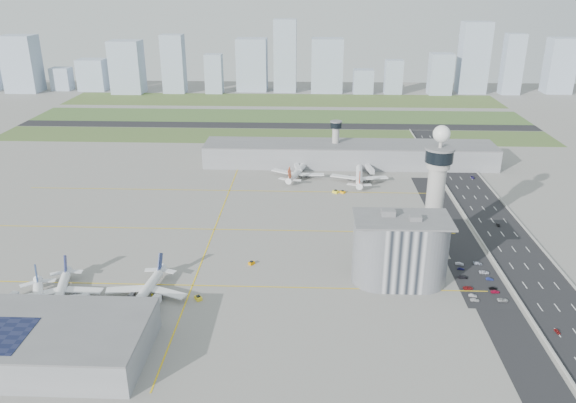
{
  "coord_description": "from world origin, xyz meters",
  "views": [
    {
      "loc": [
        11.31,
        -246.1,
        127.27
      ],
      "look_at": [
        0.0,
        35.0,
        15.0
      ],
      "focal_mm": 35.0,
      "sensor_mm": 36.0,
      "label": 1
    }
  ],
  "objects_px": {
    "airplane_near_a": "(37,299)",
    "car_lot_2": "(468,288)",
    "car_lot_5": "(459,264)",
    "car_lot_11": "(478,263)",
    "tug_0": "(30,303)",
    "car_lot_8": "(493,288)",
    "car_hw_2": "(473,177)",
    "tug_5": "(336,191)",
    "admin_building": "(400,250)",
    "car_hw_1": "(498,225)",
    "control_tower": "(436,186)",
    "secondary_tower": "(336,139)",
    "car_lot_0": "(475,300)",
    "airplane_far_a": "(298,168)",
    "car_lot_9": "(490,279)",
    "airplane_far_b": "(359,172)",
    "airplane_near_c": "(145,286)",
    "car_lot_1": "(473,295)",
    "car_lot_3": "(463,277)",
    "car_hw_0": "(557,331)",
    "tug_3": "(252,263)",
    "jet_bridge_near_2": "(144,319)",
    "tug_1": "(155,296)",
    "jet_bridge_far_1": "(367,168)",
    "car_hw_4": "(434,152)",
    "jet_bridge_far_0": "(296,167)",
    "jet_bridge_near_1": "(68,317)",
    "tug_4": "(343,192)",
    "airplane_near_b": "(59,288)",
    "tug_2": "(198,298)",
    "car_lot_7": "(495,292)",
    "car_lot_6": "(503,300)"
  },
  "relations": [
    {
      "from": "secondary_tower",
      "to": "car_hw_0",
      "type": "xyz_separation_m",
      "value": [
        77.9,
        -209.83,
        -18.25
      ]
    },
    {
      "from": "tug_0",
      "to": "car_lot_8",
      "type": "xyz_separation_m",
      "value": [
        197.68,
        20.26,
        -0.25
      ]
    },
    {
      "from": "tug_5",
      "to": "car_lot_7",
      "type": "relative_size",
      "value": 0.93
    },
    {
      "from": "jet_bridge_far_1",
      "to": "car_hw_4",
      "type": "bearing_deg",
      "value": 120.66
    },
    {
      "from": "tug_1",
      "to": "car_lot_5",
      "type": "distance_m",
      "value": 141.63
    },
    {
      "from": "jet_bridge_far_0",
      "to": "car_lot_9",
      "type": "xyz_separation_m",
      "value": [
        91.7,
        -151.77,
        -2.31
      ]
    },
    {
      "from": "tug_1",
      "to": "secondary_tower",
      "type": "bearing_deg",
      "value": 30.65
    },
    {
      "from": "control_tower",
      "to": "airplane_far_b",
      "type": "relative_size",
      "value": 1.41
    },
    {
      "from": "airplane_far_a",
      "to": "car_lot_9",
      "type": "distance_m",
      "value": 166.35
    },
    {
      "from": "car_hw_1",
      "to": "car_hw_2",
      "type": "bearing_deg",
      "value": 91.18
    },
    {
      "from": "airplane_near_c",
      "to": "car_lot_1",
      "type": "height_order",
      "value": "airplane_near_c"
    },
    {
      "from": "tug_2",
      "to": "car_lot_0",
      "type": "xyz_separation_m",
      "value": [
        117.28,
        3.59,
        -0.33
      ]
    },
    {
      "from": "tug_5",
      "to": "car_hw_0",
      "type": "distance_m",
      "value": 168.36
    },
    {
      "from": "jet_bridge_near_2",
      "to": "car_lot_9",
      "type": "distance_m",
      "value": 152.4
    },
    {
      "from": "airplane_near_b",
      "to": "jet_bridge_far_0",
      "type": "xyz_separation_m",
      "value": [
        95.51,
        176.15,
        -2.94
      ]
    },
    {
      "from": "airplane_far_a",
      "to": "car_lot_6",
      "type": "relative_size",
      "value": 9.83
    },
    {
      "from": "car_lot_0",
      "to": "car_lot_5",
      "type": "height_order",
      "value": "car_lot_0"
    },
    {
      "from": "tug_0",
      "to": "car_hw_2",
      "type": "xyz_separation_m",
      "value": [
        227.8,
        168.86,
        -0.22
      ]
    },
    {
      "from": "airplane_near_a",
      "to": "car_lot_2",
      "type": "bearing_deg",
      "value": 73.4
    },
    {
      "from": "car_lot_3",
      "to": "car_hw_0",
      "type": "height_order",
      "value": "car_lot_3"
    },
    {
      "from": "airplane_near_c",
      "to": "car_hw_1",
      "type": "distance_m",
      "value": 192.43
    },
    {
      "from": "jet_bridge_near_1",
      "to": "tug_4",
      "type": "height_order",
      "value": "jet_bridge_near_1"
    },
    {
      "from": "car_lot_0",
      "to": "car_lot_2",
      "type": "distance_m",
      "value": 9.88
    },
    {
      "from": "car_lot_2",
      "to": "car_lot_3",
      "type": "bearing_deg",
      "value": -7.61
    },
    {
      "from": "airplane_near_b",
      "to": "car_hw_0",
      "type": "distance_m",
      "value": 202.09
    },
    {
      "from": "car_lot_9",
      "to": "car_lot_11",
      "type": "relative_size",
      "value": 0.77
    },
    {
      "from": "car_lot_6",
      "to": "car_hw_2",
      "type": "height_order",
      "value": "car_hw_2"
    },
    {
      "from": "control_tower",
      "to": "secondary_tower",
      "type": "bearing_deg",
      "value": 106.48
    },
    {
      "from": "car_lot_7",
      "to": "car_lot_11",
      "type": "distance_m",
      "value": 26.07
    },
    {
      "from": "airplane_far_b",
      "to": "car_lot_2",
      "type": "bearing_deg",
      "value": -160.97
    },
    {
      "from": "airplane_far_b",
      "to": "car_lot_3",
      "type": "distance_m",
      "value": 136.4
    },
    {
      "from": "tug_3",
      "to": "car_lot_2",
      "type": "height_order",
      "value": "tug_3"
    },
    {
      "from": "tug_5",
      "to": "car_hw_0",
      "type": "height_order",
      "value": "tug_5"
    },
    {
      "from": "car_lot_5",
      "to": "car_lot_11",
      "type": "xyz_separation_m",
      "value": [
        8.86,
        0.95,
        -0.02
      ]
    },
    {
      "from": "airplane_near_a",
      "to": "admin_building",
      "type": "bearing_deg",
      "value": 77.22
    },
    {
      "from": "airplane_far_b",
      "to": "tug_0",
      "type": "xyz_separation_m",
      "value": [
        -149.76,
        -160.81,
        -5.53
      ]
    },
    {
      "from": "tug_1",
      "to": "car_lot_5",
      "type": "bearing_deg",
      "value": -21.3
    },
    {
      "from": "jet_bridge_near_2",
      "to": "car_lot_1",
      "type": "distance_m",
      "value": 137.84
    },
    {
      "from": "secondary_tower",
      "to": "airplane_far_a",
      "type": "height_order",
      "value": "secondary_tower"
    },
    {
      "from": "car_lot_0",
      "to": "car_lot_2",
      "type": "xyz_separation_m",
      "value": [
        -0.28,
        9.88,
        -0.04
      ]
    },
    {
      "from": "secondary_tower",
      "to": "car_hw_1",
      "type": "bearing_deg",
      "value": -51.73
    },
    {
      "from": "jet_bridge_near_2",
      "to": "car_lot_1",
      "type": "relative_size",
      "value": 4.04
    },
    {
      "from": "airplane_near_a",
      "to": "car_lot_2",
      "type": "height_order",
      "value": "airplane_near_a"
    },
    {
      "from": "tug_5",
      "to": "car_lot_5",
      "type": "distance_m",
      "value": 109.34
    },
    {
      "from": "admin_building",
      "to": "car_lot_8",
      "type": "distance_m",
      "value": 43.78
    },
    {
      "from": "car_lot_2",
      "to": "car_lot_0",
      "type": "bearing_deg",
      "value": 174.78
    },
    {
      "from": "car_lot_7",
      "to": "car_lot_8",
      "type": "relative_size",
      "value": 1.09
    },
    {
      "from": "jet_bridge_near_1",
      "to": "tug_1",
      "type": "relative_size",
      "value": 3.86
    },
    {
      "from": "car_lot_11",
      "to": "car_hw_2",
      "type": "height_order",
      "value": "car_hw_2"
    },
    {
      "from": "car_lot_0",
      "to": "airplane_near_c",
      "type": "bearing_deg",
      "value": 98.17
    }
  ]
}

